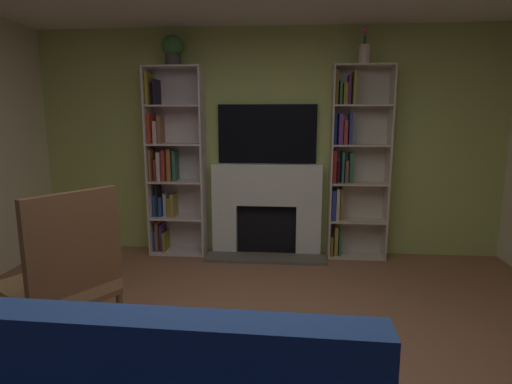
% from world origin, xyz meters
% --- Properties ---
extents(wall_back_accent, '(5.51, 0.06, 2.61)m').
position_xyz_m(wall_back_accent, '(0.00, 2.65, 1.31)').
color(wall_back_accent, '#B6C667').
rests_on(wall_back_accent, ground_plane).
extents(fireplace, '(1.38, 0.48, 1.07)m').
position_xyz_m(fireplace, '(0.00, 2.52, 0.56)').
color(fireplace, white).
rests_on(fireplace, ground_plane).
extents(tv, '(1.14, 0.06, 0.67)m').
position_xyz_m(tv, '(0.00, 2.59, 1.42)').
color(tv, black).
rests_on(tv, fireplace).
extents(bookshelf_left, '(0.65, 0.31, 2.17)m').
position_xyz_m(bookshelf_left, '(-1.12, 2.50, 1.04)').
color(bookshelf_left, silver).
rests_on(bookshelf_left, ground_plane).
extents(bookshelf_right, '(0.65, 0.27, 2.17)m').
position_xyz_m(bookshelf_right, '(0.97, 2.52, 1.10)').
color(bookshelf_right, beige).
rests_on(bookshelf_right, ground_plane).
extents(potted_plant, '(0.24, 0.24, 0.34)m').
position_xyz_m(potted_plant, '(-1.05, 2.47, 2.35)').
color(potted_plant, '#4F4A4D').
rests_on(potted_plant, bookshelf_left).
extents(vase_with_flowers, '(0.12, 0.12, 0.39)m').
position_xyz_m(vase_with_flowers, '(1.05, 2.47, 2.31)').
color(vase_with_flowers, beige).
rests_on(vase_with_flowers, bookshelf_right).
extents(armchair, '(0.88, 0.87, 1.15)m').
position_xyz_m(armchair, '(-1.25, 0.32, 0.55)').
color(armchair, brown).
rests_on(armchair, ground_plane).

